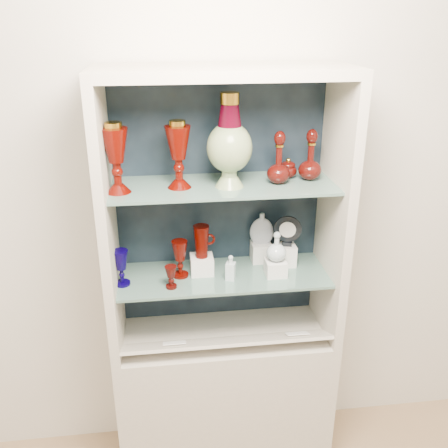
{
  "coord_description": "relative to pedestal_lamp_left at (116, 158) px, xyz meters",
  "views": [
    {
      "loc": [
        -0.25,
        -0.39,
        2.12
      ],
      "look_at": [
        0.0,
        1.53,
        1.3
      ],
      "focal_mm": 40.0,
      "sensor_mm": 36.0,
      "label": 1
    }
  ],
  "objects": [
    {
      "name": "wall_back",
      "position": [
        0.42,
        0.25,
        -0.21
      ],
      "size": [
        3.5,
        0.02,
        2.8
      ],
      "primitive_type": "cube",
      "color": "white",
      "rests_on": "ground"
    },
    {
      "name": "cabinet_base",
      "position": [
        0.42,
        0.03,
        -1.23
      ],
      "size": [
        1.0,
        0.4,
        0.75
      ],
      "primitive_type": "cube",
      "color": "beige",
      "rests_on": "ground"
    },
    {
      "name": "cabinet_back_panel",
      "position": [
        0.42,
        0.22,
        -0.28
      ],
      "size": [
        0.98,
        0.02,
        1.15
      ],
      "primitive_type": "cube",
      "color": "black",
      "rests_on": "cabinet_base"
    },
    {
      "name": "cabinet_side_left",
      "position": [
        -0.06,
        0.03,
        -0.28
      ],
      "size": [
        0.04,
        0.4,
        1.15
      ],
      "primitive_type": "cube",
      "color": "beige",
      "rests_on": "cabinet_base"
    },
    {
      "name": "cabinet_side_right",
      "position": [
        0.9,
        0.03,
        -0.28
      ],
      "size": [
        0.04,
        0.4,
        1.15
      ],
      "primitive_type": "cube",
      "color": "beige",
      "rests_on": "cabinet_base"
    },
    {
      "name": "cabinet_top_cap",
      "position": [
        0.42,
        0.03,
        0.31
      ],
      "size": [
        1.0,
        0.4,
        0.04
      ],
      "primitive_type": "cube",
      "color": "beige",
      "rests_on": "cabinet_side_left"
    },
    {
      "name": "shelf_lower",
      "position": [
        0.42,
        0.05,
        -0.56
      ],
      "size": [
        0.92,
        0.34,
        0.01
      ],
      "primitive_type": "cube",
      "color": "slate",
      "rests_on": "cabinet_side_left"
    },
    {
      "name": "shelf_upper",
      "position": [
        0.42,
        0.05,
        -0.14
      ],
      "size": [
        0.92,
        0.34,
        0.01
      ],
      "primitive_type": "cube",
      "color": "slate",
      "rests_on": "cabinet_side_left"
    },
    {
      "name": "label_ledge",
      "position": [
        0.42,
        -0.08,
        -0.83
      ],
      "size": [
        0.92,
        0.17,
        0.09
      ],
      "primitive_type": "cube",
      "rotation": [
        -0.44,
        0.0,
        0.0
      ],
      "color": "beige",
      "rests_on": "cabinet_base"
    },
    {
      "name": "label_card_0",
      "position": [
        0.74,
        -0.08,
        -0.81
      ],
      "size": [
        0.1,
        0.06,
        0.03
      ],
      "primitive_type": "cube",
      "rotation": [
        -0.44,
        0.0,
        0.0
      ],
      "color": "white",
      "rests_on": "label_ledge"
    },
    {
      "name": "label_card_1",
      "position": [
        0.19,
        -0.08,
        -0.81
      ],
      "size": [
        0.1,
        0.06,
        0.03
      ],
      "primitive_type": "cube",
      "rotation": [
        -0.44,
        0.0,
        0.0
      ],
      "color": "white",
      "rests_on": "label_ledge"
    },
    {
      "name": "pedestal_lamp_left",
      "position": [
        0.0,
        0.0,
        0.0
      ],
      "size": [
        0.12,
        0.12,
        0.28
      ],
      "primitive_type": null,
      "rotation": [
        0.0,
        0.0,
        0.16
      ],
      "color": "#4F0802",
      "rests_on": "shelf_upper"
    },
    {
      "name": "pedestal_lamp_right",
      "position": [
        0.24,
        0.03,
        -0.0
      ],
      "size": [
        0.14,
        0.14,
        0.27
      ],
      "primitive_type": null,
      "rotation": [
        0.0,
        0.0,
        -0.43
      ],
      "color": "#4F0802",
      "rests_on": "shelf_upper"
    },
    {
      "name": "enamel_urn",
      "position": [
        0.44,
        0.02,
        0.05
      ],
      "size": [
        0.22,
        0.22,
        0.37
      ],
      "primitive_type": null,
      "rotation": [
        0.0,
        0.0,
        0.23
      ],
      "color": "#0A4719",
      "rests_on": "shelf_upper"
    },
    {
      "name": "ruby_decanter_a",
      "position": [
        0.65,
        0.03,
        -0.02
      ],
      "size": [
        0.11,
        0.11,
        0.25
      ],
      "primitive_type": null,
      "rotation": [
        0.0,
        0.0,
        -0.16
      ],
      "color": "#420C08",
      "rests_on": "shelf_upper"
    },
    {
      "name": "ruby_decanter_b",
      "position": [
        0.79,
        0.06,
        -0.02
      ],
      "size": [
        0.12,
        0.12,
        0.23
      ],
      "primitive_type": null,
      "rotation": [
        0.0,
        0.0,
        -0.27
      ],
      "color": "#420C08",
      "rests_on": "shelf_upper"
    },
    {
      "name": "lidded_bowl",
      "position": [
        0.71,
        0.1,
        -0.09
      ],
      "size": [
        0.1,
        0.1,
        0.09
      ],
      "primitive_type": null,
      "rotation": [
        0.0,
        0.0,
        0.33
      ],
      "color": "#420C08",
      "rests_on": "shelf_upper"
    },
    {
      "name": "cobalt_goblet",
      "position": [
        -0.02,
        0.01,
        -0.48
      ],
      "size": [
        0.07,
        0.07,
        0.16
      ],
      "primitive_type": null,
      "rotation": [
        0.0,
        0.0,
        -0.0
      ],
      "color": "#090040",
      "rests_on": "shelf_lower"
    },
    {
      "name": "ruby_goblet_tall",
      "position": [
        0.23,
        0.05,
        -0.47
      ],
      "size": [
        0.08,
        0.08,
        0.17
      ],
      "primitive_type": null,
      "rotation": [
        0.0,
        0.0,
        0.09
      ],
      "color": "#4F0802",
      "rests_on": "shelf_lower"
    },
    {
      "name": "ruby_goblet_small",
      "position": [
        0.19,
        -0.04,
        -0.51
      ],
      "size": [
        0.05,
        0.05,
        0.1
      ],
      "primitive_type": null,
      "rotation": [
        0.0,
        0.0,
        -0.05
      ],
      "color": "#420C08",
      "rests_on": "shelf_lower"
    },
    {
      "name": "riser_ruby_pitcher",
      "position": [
        0.33,
        0.07,
        -0.52
      ],
      "size": [
        0.1,
        0.1,
        0.08
      ],
      "primitive_type": "cube",
      "color": "silver",
      "rests_on": "shelf_lower"
    },
    {
      "name": "ruby_pitcher",
      "position": [
        0.33,
        0.07,
        -0.4
      ],
      "size": [
        0.11,
        0.07,
        0.15
      ],
      "primitive_type": null,
      "rotation": [
        0.0,
        0.0,
        -0.0
      ],
      "color": "#4F0802",
      "rests_on": "riser_ruby_pitcher"
    },
    {
      "name": "clear_square_bottle",
      "position": [
        0.45,
        -0.01,
        -0.5
      ],
      "size": [
        0.05,
        0.05,
        0.12
      ],
      "primitive_type": null,
      "rotation": [
        0.0,
        0.0,
        -0.34
      ],
      "color": "#AFC2C8",
      "rests_on": "shelf_lower"
    },
    {
      "name": "riser_flat_flask",
      "position": [
        0.61,
        0.16,
        -0.51
      ],
      "size": [
        0.09,
        0.09,
        0.09
      ],
      "primitive_type": "cube",
      "color": "silver",
      "rests_on": "shelf_lower"
    },
    {
      "name": "flat_flask",
      "position": [
        0.61,
        0.16,
        -0.39
      ],
      "size": [
        0.11,
        0.06,
        0.15
      ],
      "primitive_type": null,
      "rotation": [
        0.0,
        0.0,
        -0.15
      ],
      "color": "#A4ABB7",
      "rests_on": "riser_flat_flask"
    },
    {
      "name": "riser_clear_round_decanter",
      "position": [
        0.65,
        0.01,
        -0.52
      ],
      "size": [
        0.09,
        0.09,
        0.07
      ],
      "primitive_type": "cube",
      "color": "silver",
      "rests_on": "shelf_lower"
    },
    {
      "name": "clear_round_decanter",
      "position": [
        0.65,
        0.01,
        -0.42
      ],
      "size": [
        0.09,
        0.09,
        0.13
      ],
      "primitive_type": null,
      "rotation": [
        0.0,
        0.0,
        -0.09
      ],
      "color": "#AFC2C8",
      "rests_on": "riser_clear_round_decanter"
    },
    {
      "name": "riser_cameo_medallion",
      "position": [
        0.72,
        0.1,
        -0.51
      ],
      "size": [
        0.08,
        0.08,
        0.1
      ],
      "primitive_type": "cube",
      "color": "silver",
      "rests_on": "shelf_lower"
    },
    {
      "name": "cameo_medallion",
      "position": [
        0.72,
        0.1,
        -0.39
      ],
      "size": [
        0.13,
        0.08,
        0.15
      ],
      "primitive_type": null,
      "rotation": [
        0.0,
        0.0,
        -0.28
      ],
      "color": "black",
      "rests_on": "riser_cameo_medallion"
    }
  ]
}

